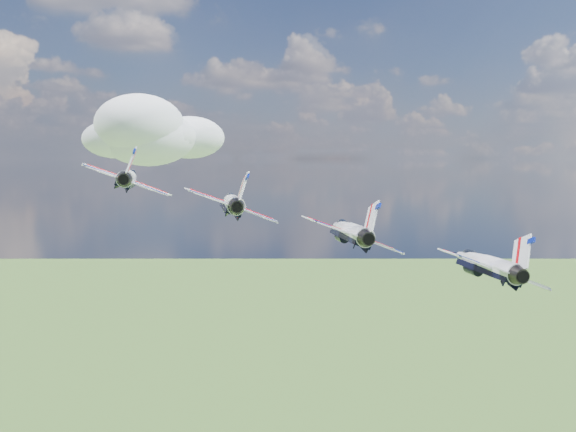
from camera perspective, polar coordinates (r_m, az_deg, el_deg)
name	(u,v)px	position (r m, az deg, el deg)	size (l,w,h in m)	color
cloud_far	(160,134)	(298.77, -11.33, 7.18)	(61.20, 48.08, 24.04)	white
jet_0	(129,178)	(77.48, -13.96, 3.34)	(9.90, 14.67, 4.38)	white
jet_1	(231,202)	(70.69, -5.05, 1.22)	(9.90, 14.67, 4.38)	white
jet_2	(349,231)	(66.05, 5.41, -1.30)	(9.90, 14.67, 4.38)	white
jet_3	(484,263)	(64.03, 16.99, -4.04)	(9.90, 14.67, 4.38)	white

